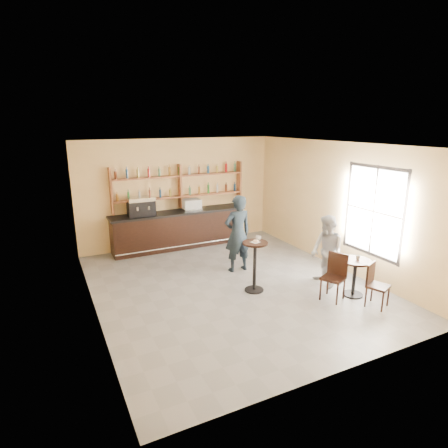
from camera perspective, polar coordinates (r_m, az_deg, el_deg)
name	(u,v)px	position (r m, az deg, el deg)	size (l,w,h in m)	color
floor	(231,285)	(8.79, 1.14, -9.29)	(7.00, 7.00, 0.00)	gray
ceiling	(232,144)	(8.01, 1.26, 12.02)	(7.00, 7.00, 0.00)	white
wall_back	(179,192)	(11.41, -6.92, 4.80)	(7.00, 7.00, 0.00)	#FAD18E
wall_front	(347,275)	(5.54, 18.17, -7.33)	(7.00, 7.00, 0.00)	#FAD18E
wall_left	(89,236)	(7.42, -19.86, -1.74)	(7.00, 7.00, 0.00)	#FAD18E
wall_right	(336,205)	(9.96, 16.75, 2.73)	(7.00, 7.00, 0.00)	#FAD18E
window_pane	(374,211)	(9.12, 21.84, 1.79)	(2.00, 2.00, 0.00)	white
window_frame	(373,211)	(9.11, 21.81, 1.79)	(0.04, 1.70, 2.10)	black
shelf_unit	(180,186)	(11.25, -6.73, 5.75)	(4.00, 0.26, 1.40)	brown
liquor_bottles	(180,180)	(11.22, -6.76, 6.61)	(3.68, 0.10, 1.00)	#8C5919
bar_counter	(179,229)	(11.28, -6.82, -0.79)	(4.07, 0.79, 1.10)	black
espresso_machine	(141,206)	(10.78, -12.52, 2.66)	(0.74, 0.47, 0.53)	black
pastry_case	(191,205)	(11.24, -5.02, 2.95)	(0.54, 0.43, 0.33)	silver
pedestal_table	(255,267)	(8.33, 4.69, -6.50)	(0.55, 0.55, 1.14)	black
napkin	(255,242)	(8.14, 4.78, -2.76)	(0.17, 0.17, 0.00)	white
donut	(256,241)	(8.13, 4.88, -2.61)	(0.12, 0.12, 0.04)	#E99455
cup_pedestal	(258,238)	(8.28, 5.27, -2.13)	(0.12, 0.12, 0.10)	white
man_main	(238,234)	(9.30, 2.08, -1.48)	(0.71, 0.47, 1.95)	black
cafe_table	(354,278)	(8.63, 19.22, -7.73)	(0.65, 0.65, 0.82)	black
cup_cafe	(358,258)	(8.50, 19.73, -4.83)	(0.10, 0.10, 0.09)	white
chair_west	(333,278)	(8.26, 16.31, -7.83)	(0.43, 0.43, 1.00)	black
chair_south	(378,286)	(8.28, 22.45, -8.71)	(0.39, 0.39, 0.91)	black
patron_second	(327,252)	(8.77, 15.38, -4.09)	(0.80, 0.63, 1.66)	#A1A0A5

